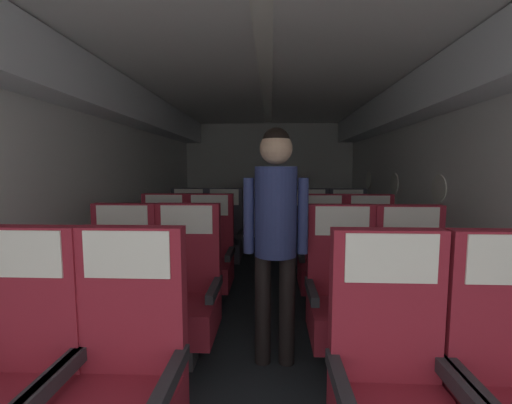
{
  "coord_description": "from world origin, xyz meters",
  "views": [
    {
      "loc": [
        0.06,
        0.21,
        1.33
      ],
      "look_at": [
        -0.13,
        4.15,
        0.94
      ],
      "focal_mm": 23.28,
      "sensor_mm": 36.0,
      "label": 1
    }
  ],
  "objects_px": {
    "seat_c_right_aisle": "(371,262)",
    "seat_d_right_window": "(311,240)",
    "seat_a_left_aisle": "(122,387)",
    "seat_b_left_aisle": "(185,296)",
    "flight_attendant": "(276,221)",
    "seat_d_left_aisle": "(224,239)",
    "seat_a_right_window": "(394,396)",
    "seat_c_right_window": "(323,261)",
    "seat_d_right_aisle": "(349,241)",
    "seat_d_left_window": "(188,239)",
    "seat_a_left_window": "(12,385)",
    "seat_b_right_aisle": "(413,302)",
    "seat_c_left_window": "(162,259)",
    "seat_b_right_window": "(343,300)",
    "seat_b_left_window": "(119,296)",
    "seat_c_left_aisle": "(209,260)"
  },
  "relations": [
    {
      "from": "seat_b_right_aisle",
      "to": "seat_a_left_aisle",
      "type": "bearing_deg",
      "value": -148.89
    },
    {
      "from": "seat_c_left_window",
      "to": "seat_c_left_aisle",
      "type": "distance_m",
      "value": 0.45
    },
    {
      "from": "seat_b_right_window",
      "to": "seat_c_right_window",
      "type": "height_order",
      "value": "same"
    },
    {
      "from": "seat_a_left_window",
      "to": "seat_b_left_aisle",
      "type": "distance_m",
      "value": 1.07
    },
    {
      "from": "seat_c_right_aisle",
      "to": "seat_b_right_window",
      "type": "bearing_deg",
      "value": -116.26
    },
    {
      "from": "seat_b_right_window",
      "to": "seat_d_right_aisle",
      "type": "relative_size",
      "value": 1.0
    },
    {
      "from": "seat_d_right_window",
      "to": "seat_b_left_aisle",
      "type": "bearing_deg",
      "value": -120.0
    },
    {
      "from": "seat_a_right_window",
      "to": "seat_b_right_window",
      "type": "relative_size",
      "value": 1.0
    },
    {
      "from": "seat_b_left_window",
      "to": "seat_c_right_aisle",
      "type": "bearing_deg",
      "value": 25.39
    },
    {
      "from": "seat_a_left_window",
      "to": "seat_d_right_aisle",
      "type": "relative_size",
      "value": 1.0
    },
    {
      "from": "seat_b_left_aisle",
      "to": "seat_c_right_window",
      "type": "bearing_deg",
      "value": 40.65
    },
    {
      "from": "seat_a_left_aisle",
      "to": "seat_b_right_aisle",
      "type": "xyz_separation_m",
      "value": [
        1.54,
        0.93,
        0.0
      ]
    },
    {
      "from": "seat_a_left_window",
      "to": "seat_d_left_aisle",
      "type": "xyz_separation_m",
      "value": [
        0.45,
        2.83,
        0.0
      ]
    },
    {
      "from": "seat_c_left_window",
      "to": "seat_d_right_aisle",
      "type": "relative_size",
      "value": 1.0
    },
    {
      "from": "seat_b_right_aisle",
      "to": "seat_d_right_window",
      "type": "distance_m",
      "value": 1.95
    },
    {
      "from": "seat_a_right_window",
      "to": "seat_d_right_aisle",
      "type": "distance_m",
      "value": 2.86
    },
    {
      "from": "seat_b_left_window",
      "to": "seat_b_left_aisle",
      "type": "distance_m",
      "value": 0.45
    },
    {
      "from": "seat_c_left_window",
      "to": "seat_d_right_window",
      "type": "relative_size",
      "value": 1.0
    },
    {
      "from": "seat_b_right_aisle",
      "to": "seat_d_left_window",
      "type": "relative_size",
      "value": 1.0
    },
    {
      "from": "seat_d_right_window",
      "to": "seat_b_left_window",
      "type": "bearing_deg",
      "value": -129.07
    },
    {
      "from": "flight_attendant",
      "to": "seat_d_left_aisle",
      "type": "bearing_deg",
      "value": 126.3
    },
    {
      "from": "seat_c_right_aisle",
      "to": "seat_d_right_aisle",
      "type": "height_order",
      "value": "same"
    },
    {
      "from": "seat_a_left_window",
      "to": "seat_c_right_window",
      "type": "xyz_separation_m",
      "value": [
        1.54,
        1.9,
        0.0
      ]
    },
    {
      "from": "seat_d_left_window",
      "to": "seat_b_left_aisle",
      "type": "bearing_deg",
      "value": -76.25
    },
    {
      "from": "seat_b_left_aisle",
      "to": "seat_d_left_aisle",
      "type": "xyz_separation_m",
      "value": [
        -0.0,
        1.87,
        0.0
      ]
    },
    {
      "from": "seat_d_left_window",
      "to": "seat_d_left_aisle",
      "type": "relative_size",
      "value": 1.0
    },
    {
      "from": "seat_c_right_window",
      "to": "seat_d_right_window",
      "type": "relative_size",
      "value": 1.0
    },
    {
      "from": "seat_c_right_window",
      "to": "seat_d_right_aisle",
      "type": "height_order",
      "value": "same"
    },
    {
      "from": "seat_c_left_aisle",
      "to": "seat_d_left_window",
      "type": "xyz_separation_m",
      "value": [
        -0.44,
        0.94,
        0.0
      ]
    },
    {
      "from": "seat_b_right_window",
      "to": "seat_c_left_window",
      "type": "xyz_separation_m",
      "value": [
        -1.54,
        0.93,
        0.0
      ]
    },
    {
      "from": "seat_a_left_aisle",
      "to": "seat_b_left_aisle",
      "type": "height_order",
      "value": "same"
    },
    {
      "from": "seat_b_right_aisle",
      "to": "seat_b_right_window",
      "type": "distance_m",
      "value": 0.45
    },
    {
      "from": "seat_a_left_aisle",
      "to": "flight_attendant",
      "type": "xyz_separation_m",
      "value": [
        0.63,
        0.96,
        0.53
      ]
    },
    {
      "from": "seat_a_left_window",
      "to": "seat_c_right_aisle",
      "type": "height_order",
      "value": "same"
    },
    {
      "from": "seat_c_right_aisle",
      "to": "seat_d_right_window",
      "type": "xyz_separation_m",
      "value": [
        -0.46,
        0.94,
        0.0
      ]
    },
    {
      "from": "seat_a_left_aisle",
      "to": "seat_d_right_window",
      "type": "xyz_separation_m",
      "value": [
        1.08,
        2.82,
        0.0
      ]
    },
    {
      "from": "seat_b_right_aisle",
      "to": "flight_attendant",
      "type": "height_order",
      "value": "flight_attendant"
    },
    {
      "from": "seat_c_right_aisle",
      "to": "flight_attendant",
      "type": "distance_m",
      "value": 1.4
    },
    {
      "from": "seat_b_right_window",
      "to": "seat_d_left_window",
      "type": "xyz_separation_m",
      "value": [
        -1.53,
        1.88,
        0.0
      ]
    },
    {
      "from": "seat_b_right_window",
      "to": "seat_b_left_window",
      "type": "bearing_deg",
      "value": -179.7
    },
    {
      "from": "seat_d_right_window",
      "to": "seat_a_right_window",
      "type": "bearing_deg",
      "value": -90.11
    },
    {
      "from": "seat_b_left_aisle",
      "to": "seat_c_left_aisle",
      "type": "distance_m",
      "value": 0.93
    },
    {
      "from": "seat_c_right_window",
      "to": "seat_d_right_window",
      "type": "height_order",
      "value": "same"
    },
    {
      "from": "seat_b_right_aisle",
      "to": "seat_c_left_window",
      "type": "distance_m",
      "value": 2.21
    },
    {
      "from": "seat_c_left_aisle",
      "to": "seat_b_left_window",
      "type": "bearing_deg",
      "value": -114.95
    },
    {
      "from": "seat_b_left_window",
      "to": "seat_c_right_window",
      "type": "bearing_deg",
      "value": 31.73
    },
    {
      "from": "seat_d_left_aisle",
      "to": "seat_d_right_aisle",
      "type": "relative_size",
      "value": 1.0
    },
    {
      "from": "seat_c_left_window",
      "to": "flight_attendant",
      "type": "bearing_deg",
      "value": -40.3
    },
    {
      "from": "seat_c_left_window",
      "to": "seat_b_left_window",
      "type": "bearing_deg",
      "value": -89.26
    },
    {
      "from": "seat_a_left_window",
      "to": "seat_d_left_aisle",
      "type": "relative_size",
      "value": 1.0
    }
  ]
}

